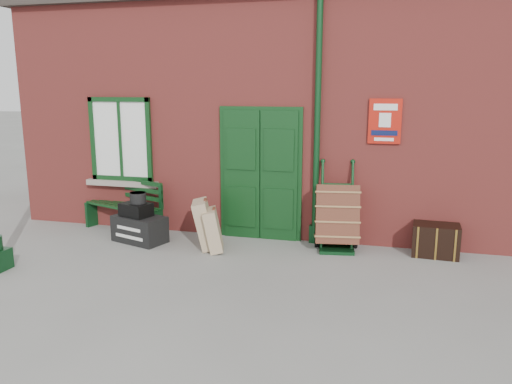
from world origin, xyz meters
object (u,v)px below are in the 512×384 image
(bench, at_px, (126,204))
(dark_trunk, at_px, (436,240))
(houdini_trunk, at_px, (140,229))
(porter_trolley, at_px, (337,216))

(bench, distance_m, dark_trunk, 5.36)
(houdini_trunk, relative_size, dark_trunk, 1.28)
(houdini_trunk, bearing_deg, bench, 152.64)
(bench, relative_size, houdini_trunk, 1.84)
(porter_trolley, relative_size, dark_trunk, 2.02)
(porter_trolley, bearing_deg, houdini_trunk, 179.68)
(bench, bearing_deg, dark_trunk, 19.33)
(houdini_trunk, relative_size, porter_trolley, 0.63)
(porter_trolley, bearing_deg, dark_trunk, -7.79)
(bench, xyz_separation_m, dark_trunk, (5.35, -0.07, -0.24))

